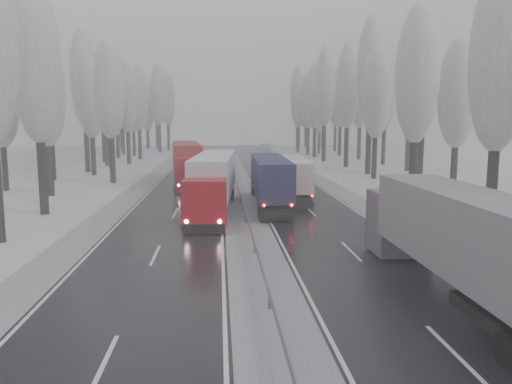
{
  "coord_description": "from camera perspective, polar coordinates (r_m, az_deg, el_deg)",
  "views": [
    {
      "loc": [
        -1.84,
        -13.84,
        7.04
      ],
      "look_at": [
        0.66,
        19.87,
        2.2
      ],
      "focal_mm": 35.0,
      "sensor_mm": 36.0,
      "label": 1
    }
  ],
  "objects": [
    {
      "name": "tree_68",
      "position": [
        84.33,
        -14.54,
        10.41
      ],
      "size": [
        3.6,
        3.6,
        16.65
      ],
      "color": "black",
      "rests_on": "ground"
    },
    {
      "name": "tree_27",
      "position": [
        83.56,
        14.57,
        10.86
      ],
      "size": [
        3.6,
        3.6,
        17.62
      ],
      "color": "black",
      "rests_on": "ground"
    },
    {
      "name": "tree_18",
      "position": [
        44.17,
        17.94,
        12.51
      ],
      "size": [
        3.6,
        3.6,
        16.58
      ],
      "color": "black",
      "rests_on": "ground"
    },
    {
      "name": "tree_28",
      "position": [
        87.88,
        7.88,
        11.73
      ],
      "size": [
        3.6,
        3.6,
        19.62
      ],
      "color": "black",
      "rests_on": "ground"
    },
    {
      "name": "shoulder_left",
      "position": [
        45.18,
        -14.85,
        -1.06
      ],
      "size": [
        2.4,
        200.0,
        0.04
      ],
      "primitive_type": "cube",
      "color": "#A9ACB1",
      "rests_on": "ground"
    },
    {
      "name": "tree_70",
      "position": [
        94.24,
        -13.29,
        10.36
      ],
      "size": [
        3.6,
        3.6,
        17.09
      ],
      "color": "black",
      "rests_on": "ground"
    },
    {
      "name": "shoulder_right",
      "position": [
        46.0,
        10.99,
        -0.78
      ],
      "size": [
        2.4,
        200.0,
        0.04
      ],
      "primitive_type": "cube",
      "color": "#A9ACB1",
      "rests_on": "ground"
    },
    {
      "name": "tree_25",
      "position": [
        74.04,
        17.27,
        12.04
      ],
      "size": [
        3.6,
        3.6,
        19.44
      ],
      "color": "black",
      "rests_on": "ground"
    },
    {
      "name": "tree_74",
      "position": [
        114.08,
        -11.09,
        10.83
      ],
      "size": [
        3.6,
        3.6,
        19.68
      ],
      "color": "black",
      "rests_on": "ground"
    },
    {
      "name": "tree_66",
      "position": [
        77.97,
        -16.56,
        9.87
      ],
      "size": [
        3.6,
        3.6,
        15.23
      ],
      "color": "black",
      "rests_on": "ground"
    },
    {
      "name": "tree_24",
      "position": [
        68.08,
        12.98,
        13.13
      ],
      "size": [
        3.6,
        3.6,
        20.49
      ],
      "color": "black",
      "rests_on": "ground"
    },
    {
      "name": "tree_73",
      "position": [
        108.31,
        -15.09,
        10.03
      ],
      "size": [
        3.6,
        3.6,
        17.22
      ],
      "color": "black",
      "rests_on": "ground"
    },
    {
      "name": "truck_cream_box",
      "position": [
        46.72,
        4.1,
        2.1
      ],
      "size": [
        2.86,
        14.31,
        3.65
      ],
      "rotation": [
        0.0,
        0.0,
        -0.04
      ],
      "color": "gray",
      "rests_on": "ground"
    },
    {
      "name": "tree_32",
      "position": [
        104.78,
        6.02,
        10.37
      ],
      "size": [
        3.6,
        3.6,
        17.33
      ],
      "color": "black",
      "rests_on": "ground"
    },
    {
      "name": "truck_red_white",
      "position": [
        38.47,
        -4.88,
        1.44
      ],
      "size": [
        3.9,
        17.27,
        4.4
      ],
      "rotation": [
        0.0,
        0.0,
        -0.07
      ],
      "color": "#AA0912",
      "rests_on": "ground"
    },
    {
      "name": "tree_20",
      "position": [
        52.92,
        18.02,
        11.12
      ],
      "size": [
        3.6,
        3.6,
        15.71
      ],
      "color": "black",
      "rests_on": "ground"
    },
    {
      "name": "tree_60",
      "position": [
        50.67,
        -22.92,
        10.4
      ],
      "size": [
        3.6,
        3.6,
        14.84
      ],
      "color": "black",
      "rests_on": "ground"
    },
    {
      "name": "tree_58",
      "position": [
        40.84,
        -23.86,
        13.18
      ],
      "size": [
        3.6,
        3.6,
        17.21
      ],
      "color": "black",
      "rests_on": "ground"
    },
    {
      "name": "tree_67",
      "position": [
        82.22,
        -16.96,
        10.58
      ],
      "size": [
        3.6,
        3.6,
        17.09
      ],
      "color": "black",
      "rests_on": "ground"
    },
    {
      "name": "tree_21",
      "position": [
        57.59,
        18.67,
        12.67
      ],
      "size": [
        3.6,
        3.6,
        18.62
      ],
      "color": "black",
      "rests_on": "ground"
    },
    {
      "name": "tree_19",
      "position": [
        49.97,
        22.08,
        10.29
      ],
      "size": [
        3.6,
        3.6,
        14.57
      ],
      "color": "black",
      "rests_on": "ground"
    },
    {
      "name": "tree_72",
      "position": [
        103.83,
        -13.9,
        9.42
      ],
      "size": [
        3.6,
        3.6,
        15.11
      ],
      "color": "black",
      "rests_on": "ground"
    },
    {
      "name": "tree_69",
      "position": [
        89.3,
        -17.23,
        11.27
      ],
      "size": [
        3.6,
        3.6,
        19.35
      ],
      "color": "black",
      "rests_on": "ground"
    },
    {
      "name": "tree_33",
      "position": [
        109.23,
        7.27,
        9.25
      ],
      "size": [
        3.6,
        3.6,
        14.33
      ],
      "color": "black",
      "rests_on": "ground"
    },
    {
      "name": "tree_79",
      "position": [
        134.49,
        -12.31,
        9.66
      ],
      "size": [
        3.6,
        3.6,
        17.07
      ],
      "color": "black",
      "rests_on": "ground"
    },
    {
      "name": "carriageway_left",
      "position": [
        44.53,
        -8.58,
        -1.02
      ],
      "size": [
        7.5,
        200.0,
        0.03
      ],
      "primitive_type": "cube",
      "color": "black",
      "rests_on": "ground"
    },
    {
      "name": "box_truck_distant",
      "position": [
        100.7,
        1.08,
        4.88
      ],
      "size": [
        2.78,
        7.05,
        2.57
      ],
      "rotation": [
        0.0,
        0.0,
        -0.1
      ],
      "color": "silver",
      "rests_on": "ground"
    },
    {
      "name": "ground",
      "position": [
        15.64,
        3.13,
        -18.63
      ],
      "size": [
        260.0,
        260.0,
        0.0
      ],
      "primitive_type": "plane",
      "color": "silver",
      "rests_on": "ground"
    },
    {
      "name": "truck_blue_box",
      "position": [
        41.39,
        1.53,
        1.68
      ],
      "size": [
        2.89,
        15.96,
        4.08
      ],
      "rotation": [
        0.0,
        0.0,
        -0.02
      ],
      "color": "#1B2045",
      "rests_on": "ground"
    },
    {
      "name": "tree_63",
      "position": [
        64.86,
        -22.63,
        10.94
      ],
      "size": [
        3.6,
        3.6,
        16.88
      ],
      "color": "black",
      "rests_on": "ground"
    },
    {
      "name": "truck_grey_tarp",
      "position": [
        21.09,
        22.3,
        -4.73
      ],
      "size": [
        2.73,
        17.15,
        4.39
      ],
      "rotation": [
        0.0,
        0.0,
        0.0
      ],
      "color": "#525358",
      "rests_on": "ground"
    },
    {
      "name": "tree_38",
      "position": [
        132.26,
        4.79,
        10.09
      ],
      "size": [
        3.6,
        3.6,
        17.97
      ],
      "color": "black",
      "rests_on": "ground"
    },
    {
      "name": "tree_35",
      "position": [
        117.35,
        9.11,
        10.36
      ],
      "size": [
        3.6,
        3.6,
        18.25
      ],
      "color": "black",
      "rests_on": "ground"
    },
    {
      "name": "tree_26",
      "position": [
        77.74,
        10.45,
        11.75
      ],
      "size": [
        3.6,
        3.6,
        18.78
      ],
      "color": "black",
      "rests_on": "ground"
    },
    {
      "name": "tree_36",
      "position": [
        121.62,
        4.79,
        10.94
      ],
      "size": [
        3.6,
        3.6,
        20.23
      ],
      "color": "black",
      "rests_on": "ground"
    },
    {
      "name": "tree_22",
      "position": [
        62.44,
        13.6,
        10.86
      ],
      "size": [
        3.6,
        3.6,
        15.86
      ],
      "color": "black",
      "rests_on": "ground"
    },
    {
      "name": "tree_78",
      "position": [
        130.22,
        -11.35,
        10.44
      ],
      "size": [
        3.6,
        3.6,
        19.55
      ],
      "color": "black",
      "rests_on": "ground"
    },
    {
      "name": "carriageway_right",
      "position": [
        44.96,
        4.89,
        -0.87
      ],
      "size": [
        7.5,
        200.0,
        0.03
      ],
      "primitive_type": "cube",
      "color": "black",
      "rests_on": "ground"
    },
    {
      "name": "tree_29",
      "position": [
        93.47,
        11.85,
        10.82
      ],
      "size": [
        3.6,
        3.6,
        18.11
      ],
      "color": "black",
      "rests_on": "ground"
    },
    {
      "name": "truck_red_red",
      "position": [
        56.07,
        -7.97,
        3.58
      ],
      "size": [
        4.52,
        17.87,
        4.54
      ],
      "rotation": [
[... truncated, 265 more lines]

